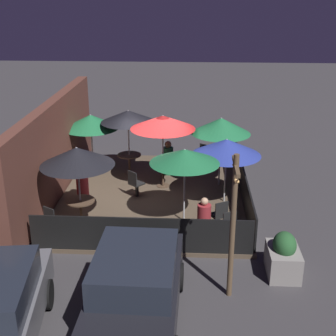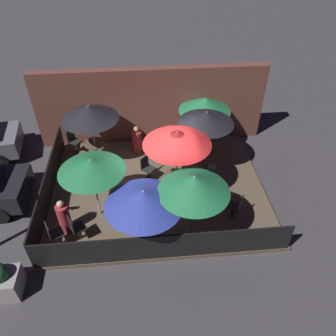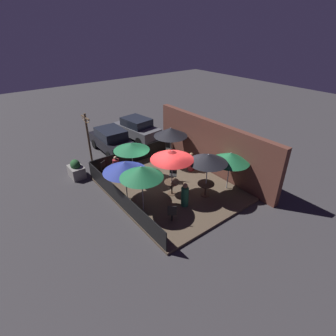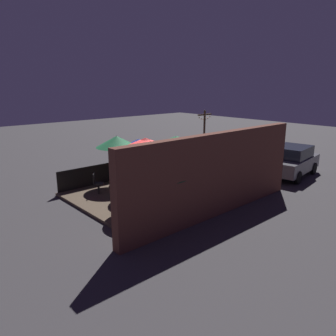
% 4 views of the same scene
% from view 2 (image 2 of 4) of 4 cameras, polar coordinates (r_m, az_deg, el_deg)
% --- Properties ---
extents(ground_plane, '(60.00, 60.00, 0.00)m').
position_cam_2_polar(ground_plane, '(11.56, -1.82, -3.80)').
color(ground_plane, '#383538').
extents(patio_deck, '(7.35, 5.87, 0.12)m').
position_cam_2_polar(patio_deck, '(11.52, -1.83, -3.59)').
color(patio_deck, brown).
rests_on(patio_deck, ground_plane).
extents(building_wall, '(8.95, 0.36, 3.13)m').
position_cam_2_polar(building_wall, '(13.20, -2.92, 10.72)').
color(building_wall, brown).
rests_on(building_wall, ground_plane).
extents(fence_front, '(7.15, 0.05, 0.95)m').
position_cam_2_polar(fence_front, '(9.20, -0.63, -13.56)').
color(fence_front, black).
rests_on(fence_front, patio_deck).
extents(fence_side_left, '(0.05, 5.67, 0.95)m').
position_cam_2_polar(fence_side_left, '(11.61, -20.08, -2.60)').
color(fence_side_left, black).
rests_on(fence_side_left, patio_deck).
extents(patio_umbrella_0, '(2.13, 2.13, 2.47)m').
position_cam_2_polar(patio_umbrella_0, '(9.89, 1.60, 5.22)').
color(patio_umbrella_0, '#B2B2B7').
rests_on(patio_umbrella_0, patio_deck).
extents(patio_umbrella_1, '(1.92, 1.92, 2.33)m').
position_cam_2_polar(patio_umbrella_1, '(11.19, 6.68, 8.72)').
color(patio_umbrella_1, '#B2B2B7').
rests_on(patio_umbrella_1, patio_deck).
extents(patio_umbrella_2, '(2.04, 2.04, 2.29)m').
position_cam_2_polar(patio_umbrella_2, '(11.90, -13.55, 9.41)').
color(patio_umbrella_2, '#B2B2B7').
rests_on(patio_umbrella_2, patio_deck).
extents(patio_umbrella_3, '(1.96, 1.96, 2.35)m').
position_cam_2_polar(patio_umbrella_3, '(8.55, 4.56, -2.80)').
color(patio_umbrella_3, '#B2B2B7').
rests_on(patio_umbrella_3, patio_deck).
extents(patio_umbrella_4, '(2.12, 2.12, 2.05)m').
position_cam_2_polar(patio_umbrella_4, '(8.58, -4.30, -5.25)').
color(patio_umbrella_4, '#B2B2B7').
rests_on(patio_umbrella_4, patio_deck).
extents(patio_umbrella_5, '(1.99, 1.99, 2.10)m').
position_cam_2_polar(patio_umbrella_5, '(12.54, 6.49, 10.94)').
color(patio_umbrella_5, '#B2B2B7').
rests_on(patio_umbrella_5, patio_deck).
extents(patio_umbrella_6, '(1.95, 1.95, 2.19)m').
position_cam_2_polar(patio_umbrella_6, '(9.49, -13.26, 0.41)').
color(patio_umbrella_6, '#B2B2B7').
rests_on(patio_umbrella_6, patio_deck).
extents(dining_table_0, '(0.78, 0.78, 0.74)m').
position_cam_2_polar(dining_table_0, '(10.92, 1.45, -1.98)').
color(dining_table_0, '#4C3828').
rests_on(dining_table_0, patio_deck).
extents(dining_table_1, '(0.85, 0.85, 0.71)m').
position_cam_2_polar(dining_table_1, '(12.07, 6.13, 2.38)').
color(dining_table_1, '#4C3828').
rests_on(dining_table_1, patio_deck).
extents(dining_table_2, '(0.81, 0.81, 0.73)m').
position_cam_2_polar(dining_table_2, '(12.68, -12.56, 3.72)').
color(dining_table_2, '#4C3828').
rests_on(dining_table_2, patio_deck).
extents(patio_chair_0, '(0.56, 0.56, 0.90)m').
position_cam_2_polar(patio_chair_0, '(11.56, -3.65, 0.14)').
color(patio_chair_0, black).
rests_on(patio_chair_0, patio_deck).
extents(patio_chair_1, '(0.54, 0.54, 0.94)m').
position_cam_2_polar(patio_chair_1, '(9.92, -15.73, -9.99)').
color(patio_chair_1, black).
rests_on(patio_chair_1, patio_deck).
extents(patio_chair_2, '(0.56, 0.56, 0.93)m').
position_cam_2_polar(patio_chair_2, '(10.34, 11.73, -6.59)').
color(patio_chair_2, black).
rests_on(patio_chair_2, patio_deck).
extents(patio_chair_3, '(0.55, 0.55, 0.95)m').
position_cam_2_polar(patio_chair_3, '(13.30, -16.08, 4.64)').
color(patio_chair_3, black).
rests_on(patio_chair_3, patio_deck).
extents(patio_chair_4, '(0.54, 0.54, 0.95)m').
position_cam_2_polar(patio_chair_4, '(9.94, -19.27, -10.78)').
color(patio_chair_4, black).
rests_on(patio_chair_4, patio_deck).
extents(patron_0, '(0.48, 0.48, 1.15)m').
position_cam_2_polar(patron_0, '(12.85, -5.44, 4.74)').
color(patron_0, maroon).
rests_on(patron_0, patio_deck).
extents(patron_1, '(0.46, 0.46, 1.24)m').
position_cam_2_polar(patron_1, '(11.02, 7.39, -2.05)').
color(patron_1, '#236642').
rests_on(patron_1, patio_deck).
extents(patron_2, '(0.44, 0.44, 1.19)m').
position_cam_2_polar(patron_2, '(10.27, -17.65, -8.18)').
color(patron_2, maroon).
rests_on(patron_2, patio_deck).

